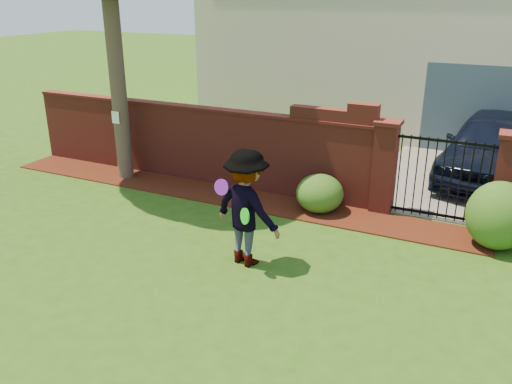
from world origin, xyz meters
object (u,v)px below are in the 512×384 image
at_px(car, 489,149).
at_px(frisbee_green, 245,216).
at_px(man, 245,209).
at_px(frisbee_purple, 222,187).

distance_m(car, frisbee_green, 7.01).
relative_size(car, man, 2.39).
bearing_deg(man, car, -103.35).
xyz_separation_m(frisbee_purple, frisbee_green, (0.49, -0.17, -0.34)).
bearing_deg(frisbee_purple, man, 18.84).
relative_size(frisbee_purple, frisbee_green, 1.01).
distance_m(frisbee_purple, frisbee_green, 0.62).
bearing_deg(frisbee_green, frisbee_purple, 161.42).
height_order(man, frisbee_purple, man).
bearing_deg(frisbee_green, man, 116.98).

